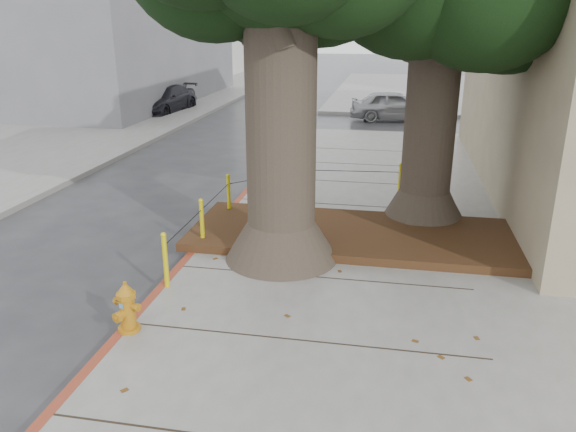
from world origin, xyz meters
TOP-DOWN VIEW (x-y plane):
  - ground at (0.00, 0.00)m, footprint 140.00×140.00m
  - sidewalk_far at (6.00, 30.00)m, footprint 16.00×20.00m
  - curb_red at (-2.00, 2.50)m, footprint 0.14×26.00m
  - planter_bed at (0.90, 3.90)m, footprint 6.40×2.60m
  - bollard_ring at (-0.87, 4.38)m, footprint 3.79×5.39m
  - fire_hydrant at (-1.90, -0.19)m, footprint 0.40×0.40m
  - car_silver at (1.57, 18.92)m, footprint 4.02×1.97m
  - car_dark at (-9.28, 19.02)m, footprint 2.26×4.58m

SIDE VIEW (x-z plane):
  - ground at x=0.00m, z-range 0.00..0.00m
  - sidewalk_far at x=6.00m, z-range 0.00..0.15m
  - curb_red at x=-2.00m, z-range -0.01..0.15m
  - planter_bed at x=0.90m, z-range 0.15..0.31m
  - fire_hydrant at x=-1.90m, z-range 0.14..0.89m
  - car_dark at x=-9.28m, z-range 0.00..1.28m
  - car_silver at x=1.57m, z-range 0.00..1.32m
  - bollard_ring at x=-0.87m, z-range 0.19..1.14m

